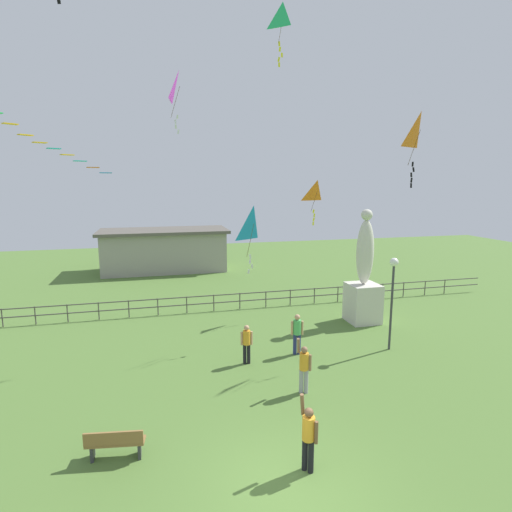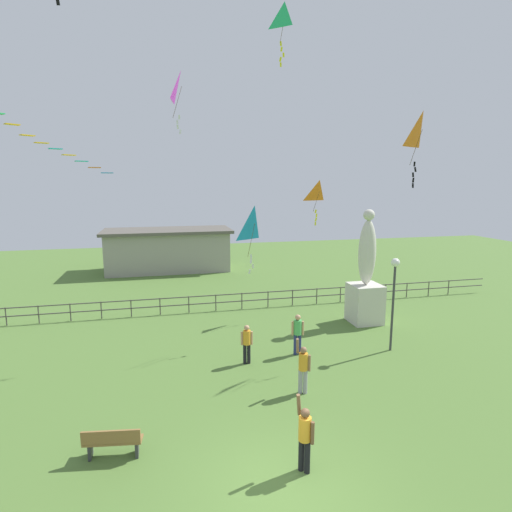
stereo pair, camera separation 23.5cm
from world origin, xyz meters
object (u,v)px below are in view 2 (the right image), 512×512
Objects in this scene: person_1 at (303,366)px; kite_0 at (422,132)px; person_4 at (298,332)px; park_bench at (113,441)px; kite_1 at (319,192)px; kite_6 at (181,88)px; person_5 at (305,435)px; statue_monument at (366,285)px; kite_2 at (284,19)px; person_3 at (247,342)px; lamppost at (394,283)px; kite_3 at (255,225)px.

kite_0 reaches higher than person_1.
park_bench is at bearing -143.04° from person_4.
park_bench is 15.44m from kite_1.
kite_0 is 1.08× the size of kite_6.
kite_0 reaches higher than person_5.
statue_monument is 2.07× the size of kite_6.
statue_monument is 2.11× the size of kite_2.
kite_6 reaches higher than person_5.
kite_0 is 10.82m from kite_6.
person_1 is 0.71× the size of kite_2.
person_3 is 6.42m from person_5.
kite_0 is at bearing 25.90° from person_1.
person_3 is 0.52× the size of kite_0.
person_3 is at bearing -178.79° from kite_0.
statue_monument is at bearing -11.06° from kite_6.
kite_6 is (-7.08, -0.29, 4.83)m from kite_1.
kite_0 reaches higher than kite_1.
kite_2 is (2.61, 3.95, 13.42)m from person_3.
person_5 is at bearing -107.56° from person_4.
statue_monument is 1.92× the size of kite_0.
park_bench is 0.96× the size of person_3.
kite_1 is at bearing 102.02° from lamppost.
person_1 is 0.66× the size of kite_3.
statue_monument is 7.25m from kite_3.
statue_monument is 7.85m from person_3.
person_3 is at bearing -69.44° from kite_6.
person_5 is 0.71× the size of kite_6.
kite_0 is 1.10× the size of kite_2.
person_4 is (-4.71, -3.08, -0.96)m from statue_monument.
kite_6 is at bearing 100.05° from person_5.
kite_1 is (3.74, 8.24, 5.66)m from person_1.
person_1 is 3.24m from person_4.
lamppost is 6.65m from person_3.
kite_3 is at bearing -50.70° from kite_6.
person_5 is (-6.22, -6.29, -1.97)m from lamppost.
park_bench is 17.91m from kite_2.
person_1 reaches higher than person_4.
kite_0 is at bearing 1.21° from person_3.
person_4 is (0.87, 3.12, 0.01)m from person_1.
kite_2 is at bearing 84.42° from person_4.
person_4 is 0.63× the size of kite_2.
lamppost is at bearing 27.87° from person_1.
person_5 is at bearing -79.95° from kite_6.
person_3 is at bearing 90.94° from person_5.
person_1 reaches higher than person_3.
kite_1 is at bearing 132.14° from statue_monument.
kite_1 reaches higher than lamppost.
lamppost reaches higher than park_bench.
person_5 is at bearing -109.14° from person_1.
kite_3 is at bearing 68.14° from person_3.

